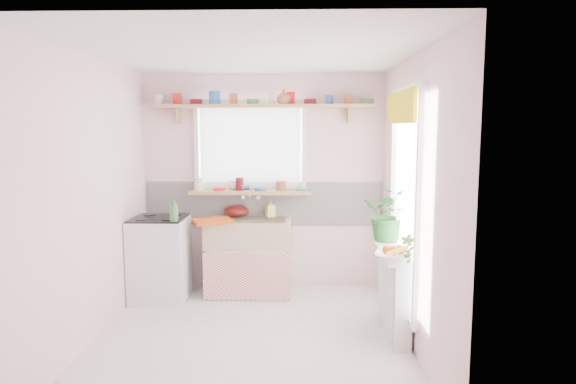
{
  "coord_description": "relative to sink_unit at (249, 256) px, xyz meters",
  "views": [
    {
      "loc": [
        0.45,
        -4.37,
        1.9
      ],
      "look_at": [
        0.31,
        0.55,
        1.26
      ],
      "focal_mm": 32.0,
      "sensor_mm": 36.0,
      "label": 1
    }
  ],
  "objects": [
    {
      "name": "jade_plant",
      "position": [
        1.45,
        -0.69,
        0.61
      ],
      "size": [
        0.58,
        0.54,
        0.54
      ],
      "primitive_type": "imported",
      "rotation": [
        0.0,
        0.0,
        -0.28
      ],
      "color": "#286227",
      "rests_on": "radiator_ledge"
    },
    {
      "name": "herb_pot",
      "position": [
        1.48,
        -1.49,
        0.46
      ],
      "size": [
        0.14,
        0.12,
        0.23
      ],
      "primitive_type": "imported",
      "rotation": [
        0.0,
        0.0,
        -0.32
      ],
      "color": "#335E25",
      "rests_on": "radiator_ledge"
    },
    {
      "name": "pine_shelf",
      "position": [
        0.15,
        0.18,
        1.69
      ],
      "size": [
        2.52,
        0.24,
        0.04
      ],
      "primitive_type": "cube",
      "color": "tan",
      "rests_on": "room"
    },
    {
      "name": "shelf_vase",
      "position": [
        0.39,
        0.12,
        1.79
      ],
      "size": [
        0.19,
        0.19,
        0.16
      ],
      "primitive_type": "imported",
      "rotation": [
        0.0,
        0.0,
        0.22
      ],
      "color": "#AC4E34",
      "rests_on": "pine_shelf"
    },
    {
      "name": "sill_cup",
      "position": [
        -0.19,
        0.25,
        0.78
      ],
      "size": [
        0.18,
        0.18,
        0.11
      ],
      "primitive_type": "imported",
      "rotation": [
        0.0,
        0.0,
        0.43
      ],
      "color": "#EDE5CD",
      "rests_on": "windowsill"
    },
    {
      "name": "sink_unit",
      "position": [
        0.0,
        0.0,
        0.0
      ],
      "size": [
        0.95,
        0.65,
        1.11
      ],
      "color": "white",
      "rests_on": "ground"
    },
    {
      "name": "cooker_bottle",
      "position": [
        -0.73,
        -0.46,
        0.61
      ],
      "size": [
        0.12,
        0.12,
        0.25
      ],
      "primitive_type": "imported",
      "rotation": [
        0.0,
        0.0,
        0.27
      ],
      "color": "#3D7B3F",
      "rests_on": "cooker"
    },
    {
      "name": "fruit_bowl",
      "position": [
        1.36,
        -1.49,
        0.38
      ],
      "size": [
        0.37,
        0.37,
        0.08
      ],
      "primitive_type": "imported",
      "rotation": [
        0.0,
        0.0,
        -0.22
      ],
      "color": "silver",
      "rests_on": "radiator_ledge"
    },
    {
      "name": "room",
      "position": [
        0.81,
        -0.43,
        0.94
      ],
      "size": [
        3.2,
        3.2,
        3.2
      ],
      "color": "white",
      "rests_on": "ground"
    },
    {
      "name": "sill_bowl",
      "position": [
        -0.09,
        0.25,
        0.76
      ],
      "size": [
        0.18,
        0.18,
        0.06
      ],
      "primitive_type": "imported",
      "rotation": [
        0.0,
        0.0,
        0.0
      ],
      "color": "#385AB8",
      "rests_on": "windowsill"
    },
    {
      "name": "windowsill",
      "position": [
        -0.0,
        0.19,
        0.71
      ],
      "size": [
        1.4,
        0.22,
        0.04
      ],
      "primitive_type": "cube",
      "color": "tan",
      "rests_on": "room"
    },
    {
      "name": "fruit",
      "position": [
        1.37,
        -1.49,
        0.44
      ],
      "size": [
        0.2,
        0.14,
        0.1
      ],
      "color": "#DC5712",
      "rests_on": "fruit_bowl"
    },
    {
      "name": "shelf_crockery",
      "position": [
        0.11,
        0.18,
        1.76
      ],
      "size": [
        2.47,
        0.11,
        0.12
      ],
      "color": "silver",
      "rests_on": "pine_shelf"
    },
    {
      "name": "dish_tray",
      "position": [
        -0.38,
        -0.19,
        0.44
      ],
      "size": [
        0.49,
        0.44,
        0.04
      ],
      "primitive_type": "cube",
      "rotation": [
        0.0,
        0.0,
        0.41
      ],
      "color": "#D75113",
      "rests_on": "sink_unit"
    },
    {
      "name": "radiator_ledge",
      "position": [
        1.45,
        -1.09,
        -0.03
      ],
      "size": [
        0.22,
        0.95,
        0.78
      ],
      "color": "white",
      "rests_on": "ground"
    },
    {
      "name": "colander",
      "position": [
        -0.16,
        0.21,
        0.48
      ],
      "size": [
        0.38,
        0.38,
        0.13
      ],
      "primitive_type": "ellipsoid",
      "rotation": [
        0.0,
        0.0,
        0.42
      ],
      "color": "#55110E",
      "rests_on": "sink_unit"
    },
    {
      "name": "sill_crockery",
      "position": [
        -0.05,
        0.19,
        0.78
      ],
      "size": [
        1.35,
        0.11,
        0.12
      ],
      "color": "silver",
      "rests_on": "windowsill"
    },
    {
      "name": "cooker",
      "position": [
        -0.95,
        -0.24,
        0.03
      ],
      "size": [
        0.58,
        0.58,
        0.93
      ],
      "color": "white",
      "rests_on": "ground"
    },
    {
      "name": "soap_bottle_sink",
      "position": [
        0.23,
        0.21,
        0.52
      ],
      "size": [
        0.12,
        0.12,
        0.21
      ],
      "primitive_type": "imported",
      "rotation": [
        0.0,
        0.0,
        0.4
      ],
      "color": "#E8DC67",
      "rests_on": "sink_unit"
    }
  ]
}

